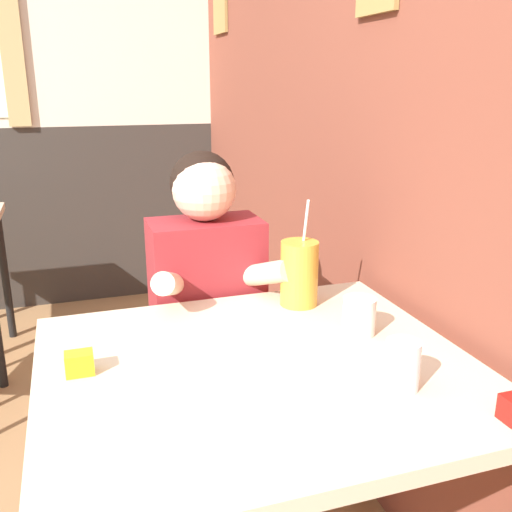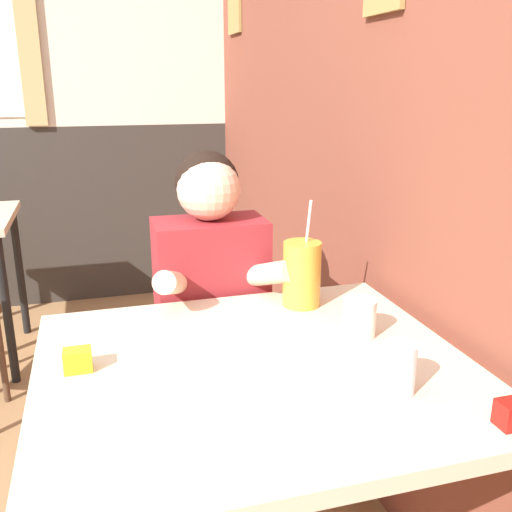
{
  "view_description": "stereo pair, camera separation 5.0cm",
  "coord_description": "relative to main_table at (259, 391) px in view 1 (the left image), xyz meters",
  "views": [
    {
      "loc": [
        0.23,
        -0.82,
        1.35
      ],
      "look_at": [
        0.64,
        0.44,
        0.95
      ],
      "focal_mm": 40.0,
      "sensor_mm": 36.0,
      "label": 1
    },
    {
      "loc": [
        0.28,
        -0.84,
        1.35
      ],
      "look_at": [
        0.64,
        0.44,
        0.95
      ],
      "focal_mm": 40.0,
      "sensor_mm": 36.0,
      "label": 2
    }
  ],
  "objects": [
    {
      "name": "condiment_mustard",
      "position": [
        -0.38,
        0.08,
        0.09
      ],
      "size": [
        0.06,
        0.04,
        0.05
      ],
      "color": "yellow",
      "rests_on": "main_table"
    },
    {
      "name": "glass_center",
      "position": [
        0.29,
        0.08,
        0.12
      ],
      "size": [
        0.08,
        0.08,
        0.09
      ],
      "color": "silver",
      "rests_on": "main_table"
    },
    {
      "name": "brick_wall_right",
      "position": [
        0.55,
        1.13,
        0.67
      ],
      "size": [
        0.08,
        4.79,
        2.7
      ],
      "color": "brown",
      "rests_on": "ground_plane"
    },
    {
      "name": "main_table",
      "position": [
        0.0,
        0.0,
        0.0
      ],
      "size": [
        0.96,
        0.85,
        0.75
      ],
      "color": "beige",
      "rests_on": "ground_plane"
    },
    {
      "name": "person_seated",
      "position": [
        0.01,
        0.55,
        -0.08
      ],
      "size": [
        0.42,
        0.4,
        1.16
      ],
      "color": "maroon",
      "rests_on": "ground_plane"
    },
    {
      "name": "back_wall",
      "position": [
        -0.61,
        2.56,
        0.68
      ],
      "size": [
        5.24,
        0.09,
        2.7
      ],
      "color": "beige",
      "rests_on": "ground_plane"
    },
    {
      "name": "cocktail_pitcher",
      "position": [
        0.22,
        0.31,
        0.16
      ],
      "size": [
        0.11,
        0.11,
        0.3
      ],
      "color": "gold",
      "rests_on": "main_table"
    },
    {
      "name": "glass_near_pitcher",
      "position": [
        0.24,
        -0.19,
        0.12
      ],
      "size": [
        0.07,
        0.07,
        0.11
      ],
      "color": "silver",
      "rests_on": "main_table"
    }
  ]
}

